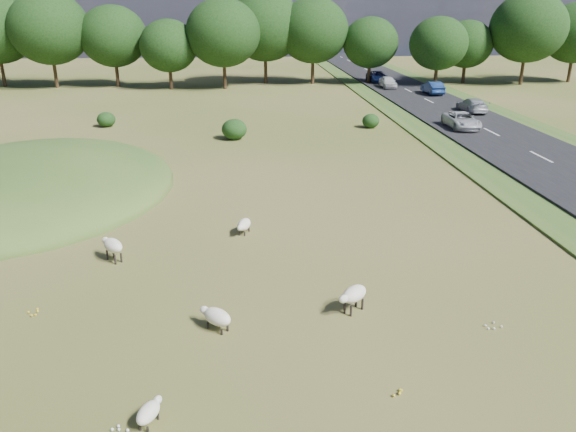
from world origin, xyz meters
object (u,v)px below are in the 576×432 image
object	(u,v)px
sheep_0	(149,412)
car_6	(378,77)
car_4	(388,82)
sheep_2	(112,245)
car_2	(369,61)
car_3	(433,88)
car_0	(461,120)
sheep_3	(216,316)
car_1	(472,105)
sheep_1	(244,225)
sheep_4	(353,295)

from	to	relation	value
sheep_0	car_6	xyz separation A→B (m)	(20.45, 63.77, 0.58)
sheep_0	car_4	xyz separation A→B (m)	(20.45, 58.27, 0.58)
sheep_2	car_2	xyz separation A→B (m)	(27.15, 76.86, 0.26)
sheep_0	sheep_2	distance (m)	10.22
sheep_0	car_3	bearing A→B (deg)	-2.14
car_0	car_6	world-z (taller)	car_6
sheep_0	car_4	size ratio (longest dim) A/B	0.26
car_4	car_6	bearing A→B (deg)	90.00
sheep_0	car_3	xyz separation A→B (m)	(24.25, 52.52, 0.61)
sheep_0	sheep_3	world-z (taller)	sheep_3
car_4	car_6	xyz separation A→B (m)	(0.00, 5.49, 0.01)
car_0	sheep_2	bearing A→B (deg)	-134.64
sheep_3	car_1	distance (m)	43.03
sheep_1	car_6	bearing A→B (deg)	-179.12
sheep_0	car_4	world-z (taller)	car_4
sheep_2	car_0	size ratio (longest dim) A/B	0.28
car_2	car_4	xyz separation A→B (m)	(-3.80, -28.38, 0.01)
car_1	car_4	distance (m)	17.92
sheep_2	car_6	world-z (taller)	car_6
car_6	car_1	bearing A→B (deg)	-80.62
sheep_4	car_1	world-z (taller)	car_1
car_0	car_6	bearing A→B (deg)	90.00
car_3	car_6	world-z (taller)	car_3
sheep_3	car_2	xyz separation A→B (m)	(22.77, 82.41, 0.47)
sheep_4	car_4	distance (m)	55.20
car_2	sheep_3	bearing A→B (deg)	74.55
car_0	car_3	bearing A→B (deg)	78.74
sheep_3	car_1	bearing A→B (deg)	-79.58
sheep_3	car_6	distance (m)	62.47
sheep_2	car_4	distance (m)	53.81
car_6	sheep_1	bearing A→B (deg)	-109.33
car_1	car_3	distance (m)	11.76
sheep_3	car_1	world-z (taller)	car_1
sheep_2	car_3	bearing A→B (deg)	-72.40
car_2	sheep_1	bearing A→B (deg)	73.62
sheep_2	car_6	size ratio (longest dim) A/B	0.25
car_4	car_6	distance (m)	5.49
sheep_2	car_3	xyz separation A→B (m)	(27.15, 42.72, 0.30)
sheep_1	sheep_3	world-z (taller)	sheep_3
sheep_1	sheep_4	distance (m)	8.13
car_3	sheep_1	bearing A→B (deg)	61.49
car_1	car_3	world-z (taller)	car_3
car_0	sheep_4	bearing A→B (deg)	-116.90
sheep_2	car_4	world-z (taller)	car_4
sheep_1	car_3	bearing A→B (deg)	171.70
sheep_4	car_1	bearing A→B (deg)	-158.41
sheep_0	car_6	world-z (taller)	car_6
sheep_2	car_6	distance (m)	58.81
sheep_0	car_0	size ratio (longest dim) A/B	0.23
car_1	car_2	xyz separation A→B (m)	(0.00, 45.90, 0.03)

